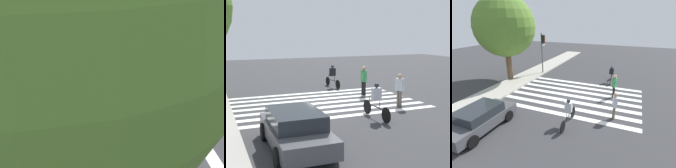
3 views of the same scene
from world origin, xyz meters
The scene contains 7 objects.
ground_plane centered at (0.00, 0.00, 0.00)m, with size 60.00×60.00×0.00m, color #38383A.
crosswalk_stripes centered at (0.00, 0.00, 0.00)m, with size 6.39×10.00×0.01m.
street_tree centered at (1.42, 7.34, 5.15)m, with size 5.58×5.58×7.96m.
pedestrian_adult_tall_backpack centered at (-2.22, -3.33, 0.98)m, with size 0.52×0.34×1.73m.
pedestrian_adult_blue_shirt centered at (1.04, -2.90, 1.03)m, with size 0.54×0.31×1.83m.
cyclist_mid_street centered at (-3.88, -0.97, 0.87)m, with size 2.40×0.40×1.64m.
cyclist_near_curb centered at (4.46, -2.20, 0.86)m, with size 2.26×0.42×1.60m.
Camera 1 is at (0.95, 11.85, 6.28)m, focal length 50.00 mm.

